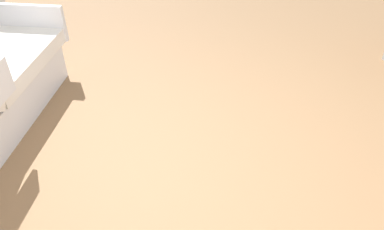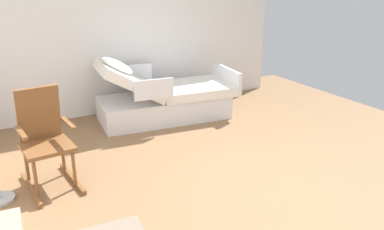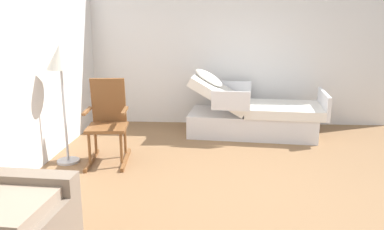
# 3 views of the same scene
# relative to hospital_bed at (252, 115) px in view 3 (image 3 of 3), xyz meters

# --- Properties ---
(ground_plane) EXTENTS (7.00, 7.00, 0.00)m
(ground_plane) POSITION_rel_hospital_bed_xyz_m (-2.12, 0.21, -0.31)
(ground_plane) COLOR olive
(back_wall) EXTENTS (5.80, 0.10, 2.70)m
(back_wall) POSITION_rel_hospital_bed_xyz_m (-2.12, 2.75, 1.04)
(back_wall) COLOR white
(back_wall) RESTS_ON ground
(side_wall) EXTENTS (0.10, 5.20, 2.70)m
(side_wall) POSITION_rel_hospital_bed_xyz_m (0.73, 0.21, 1.04)
(side_wall) COLOR white
(side_wall) RESTS_ON ground
(hospital_bed) EXTENTS (1.16, 2.14, 1.07)m
(hospital_bed) POSITION_rel_hospital_bed_xyz_m (0.00, 0.00, 0.00)
(hospital_bed) COLOR silver
(hospital_bed) RESTS_ON ground
(rocking_chair) EXTENTS (0.80, 0.55, 1.05)m
(rocking_chair) POSITION_rel_hospital_bed_xyz_m (-1.28, 1.94, 0.20)
(rocking_chair) COLOR brown
(rocking_chair) RESTS_ON ground
(floor_lamp) EXTENTS (0.34, 0.34, 1.48)m
(floor_lamp) POSITION_rel_hospital_bed_xyz_m (-1.40, 2.44, 0.92)
(floor_lamp) COLOR #B2B5BA
(floor_lamp) RESTS_ON ground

